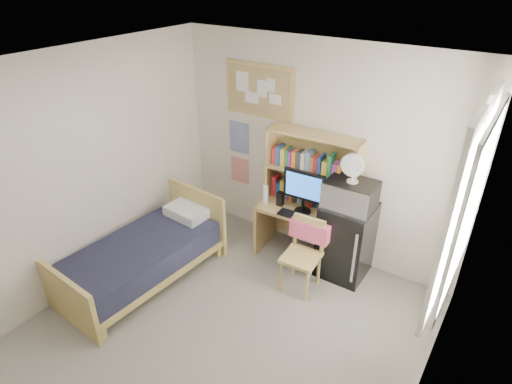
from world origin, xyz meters
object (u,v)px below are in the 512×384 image
Objects in this scene: mini_fridge at (346,240)px; speaker_left at (280,199)px; desk at (303,233)px; speaker_right at (327,213)px; desk_chair at (301,257)px; microwave at (351,194)px; bulletin_board at (260,90)px; monitor at (304,192)px; desk_fan at (354,169)px; bed at (142,261)px.

mini_fridge reaches higher than speaker_left.
speaker_right is at bearing -11.31° from desk.
speaker_left reaches higher than desk_chair.
desk_chair is 1.62× the size of microwave.
monitor is (0.84, -0.34, -0.97)m from bulletin_board.
speaker_left is 0.34× the size of microwave.
mini_fridge reaches higher than desk_chair.
speaker_left is at bearing 137.65° from desk_chair.
desk is 3.61× the size of desk_fan.
desk_fan is at bearing 40.17° from bed.
speaker_left is (-0.84, -0.09, 0.32)m from mini_fridge.
mini_fridge is 1.73× the size of monitor.
mini_fridge is (0.54, 0.01, 0.11)m from desk.
mini_fridge is at bearing 2.95° from speaker_left.
bed is (-1.59, -0.88, -0.18)m from desk_chair.
mini_fridge is 0.61m from microwave.
speaker_left is at bearing -174.68° from mini_fridge.
desk_fan is at bearing 56.77° from desk_chair.
bulletin_board is at bearing 77.19° from bed.
bed is 3.37× the size of monitor.
speaker_right is at bearing -16.12° from bulletin_board.
bed is at bearing -143.71° from mini_fridge.
desk is 2.10× the size of microwave.
monitor reaches higher than speaker_left.
bed is (-1.88, -1.41, -0.21)m from mini_fridge.
desk_fan is (0.29, 0.51, 0.95)m from desk_chair.
desk_chair is 0.93× the size of mini_fridge.
desk is at bearing 178.52° from microwave.
desk_chair is at bearing -99.15° from speaker_right.
desk is 0.56m from mini_fridge.
desk_chair is 0.79m from speaker_left.
desk_chair is (1.09, -0.80, -1.49)m from bulletin_board.
desk is 2.08× the size of monitor.
bulletin_board reaches higher than desk_chair.
desk_fan reaches higher than desk_chair.
desk_chair is at bearing -41.96° from speaker_left.
microwave is at bearing 1.60° from speaker_left.
desk_fan is (0.84, 0.07, 0.60)m from speaker_left.
microwave is (0.54, -0.01, 0.72)m from desk.
bulletin_board is 1.10× the size of desk_chair.
desk_fan is (0.00, -0.02, 0.91)m from mini_fridge.
desk_fan reaches higher than monitor.
monitor is 1.73× the size of desk_fan.
desk_fan is at bearing -90.00° from mini_fridge.
desk is 6.26× the size of speaker_left.
monitor reaches higher than desk_chair.
bulletin_board is 0.85× the size of desk.
microwave reaches higher than speaker_right.
microwave reaches higher than monitor.
mini_fridge is at bearing 10.10° from speaker_right.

